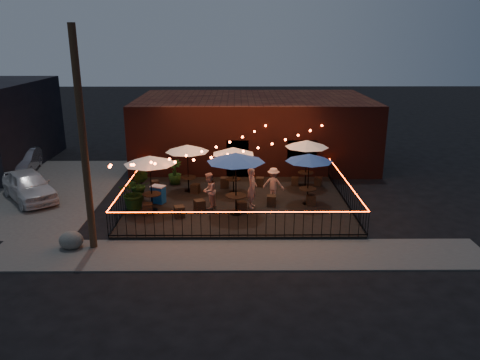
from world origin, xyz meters
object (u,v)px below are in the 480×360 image
object	(u,v)px
cafe_table_3	(233,151)
cooler	(158,194)
cafe_table_4	(309,158)
cafe_table_2	(236,158)
boulder	(71,240)
utility_pole	(83,143)
cafe_table_1	(187,149)
cafe_table_0	(150,161)
cafe_table_5	(307,144)

from	to	relation	value
cafe_table_3	cooler	distance (m)	4.13
cafe_table_3	cafe_table_4	bearing A→B (deg)	-25.76
cafe_table_2	boulder	distance (m)	7.24
utility_pole	cafe_table_1	distance (m)	7.08
cafe_table_3	cooler	bearing A→B (deg)	-157.04
utility_pole	cafe_table_4	world-z (taller)	utility_pole
boulder	cafe_table_3	bearing A→B (deg)	45.39
cafe_table_2	cafe_table_3	xyz separation A→B (m)	(-0.13, 2.93, -0.42)
cafe_table_1	cafe_table_0	bearing A→B (deg)	-116.65
utility_pole	cafe_table_2	size ratio (longest dim) A/B	2.85
cafe_table_2	cafe_table_0	bearing A→B (deg)	172.61
cafe_table_0	cafe_table_5	distance (m)	8.03
boulder	cafe_table_0	bearing A→B (deg)	56.54
cafe_table_1	cafe_table_2	xyz separation A→B (m)	(2.37, -3.17, 0.35)
cafe_table_5	cooler	size ratio (longest dim) A/B	3.15
utility_pole	cafe_table_4	xyz separation A→B (m)	(8.61, 4.32, -1.68)
utility_pole	cafe_table_1	world-z (taller)	utility_pole
cafe_table_3	cooler	size ratio (longest dim) A/B	3.25
cafe_table_1	cafe_table_2	size ratio (longest dim) A/B	0.91
cafe_table_4	boulder	world-z (taller)	cafe_table_4
cafe_table_3	cafe_table_2	bearing A→B (deg)	-87.54
cafe_table_3	cafe_table_4	size ratio (longest dim) A/B	1.13
cafe_table_0	cafe_table_1	xyz separation A→B (m)	(1.35, 2.69, -0.12)
cafe_table_0	cooler	distance (m)	2.11
cafe_table_1	cafe_table_4	distance (m)	5.97
utility_pole	cafe_table_0	xyz separation A→B (m)	(1.60, 3.52, -1.57)
cafe_table_0	cooler	xyz separation A→B (m)	(0.12, 0.98, -1.86)
utility_pole	boulder	xyz separation A→B (m)	(-0.79, -0.09, -3.65)
utility_pole	cooler	size ratio (longest dim) A/B	9.64
utility_pole	cafe_table_4	distance (m)	9.78
cafe_table_4	boulder	distance (m)	10.56
cafe_table_0	cafe_table_5	xyz separation A→B (m)	(7.28, 3.39, -0.07)
cafe_table_4	cafe_table_5	size ratio (longest dim) A/B	0.91
cafe_table_3	boulder	world-z (taller)	cafe_table_3
cafe_table_1	cafe_table_5	distance (m)	5.97
cafe_table_0	cafe_table_4	world-z (taller)	cafe_table_0
cafe_table_1	cooler	size ratio (longest dim) A/B	3.08
cafe_table_0	boulder	world-z (taller)	cafe_table_0
cafe_table_1	boulder	bearing A→B (deg)	-120.67
utility_pole	cafe_table_3	xyz separation A→B (m)	(5.19, 5.97, -1.76)
cafe_table_3	boulder	size ratio (longest dim) A/B	3.02
cafe_table_5	utility_pole	bearing A→B (deg)	-142.08
cafe_table_2	boulder	world-z (taller)	cafe_table_2
cafe_table_5	cooler	xyz separation A→B (m)	(-7.16, -2.42, -1.80)
cooler	boulder	xyz separation A→B (m)	(-2.50, -4.59, -0.22)
cafe_table_4	cafe_table_0	bearing A→B (deg)	-173.50
cafe_table_5	cooler	bearing A→B (deg)	-161.34
cafe_table_1	cafe_table_2	world-z (taller)	cafe_table_2
cafe_table_3	cafe_table_5	distance (m)	3.81
utility_pole	cooler	bearing A→B (deg)	69.13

